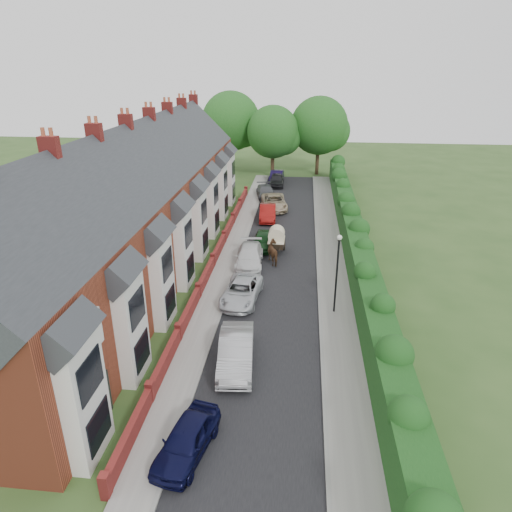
{
  "coord_description": "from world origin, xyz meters",
  "views": [
    {
      "loc": [
        1.16,
        -20.98,
        14.37
      ],
      "look_at": [
        -1.8,
        7.32,
        2.2
      ],
      "focal_mm": 32.0,
      "sensor_mm": 36.0,
      "label": 1
    }
  ],
  "objects": [
    {
      "name": "ground",
      "position": [
        0.0,
        0.0,
        0.0
      ],
      "size": [
        140.0,
        140.0,
        0.0
      ],
      "primitive_type": "plane",
      "color": "#2D4C1E",
      "rests_on": "ground"
    },
    {
      "name": "road",
      "position": [
        -0.5,
        11.0,
        0.01
      ],
      "size": [
        6.0,
        58.0,
        0.02
      ],
      "primitive_type": "cube",
      "color": "black",
      "rests_on": "ground"
    },
    {
      "name": "pavement_hedge_side",
      "position": [
        3.6,
        11.0,
        0.06
      ],
      "size": [
        2.2,
        58.0,
        0.12
      ],
      "primitive_type": "cube",
      "color": "gray",
      "rests_on": "ground"
    },
    {
      "name": "pavement_house_side",
      "position": [
        -4.35,
        11.0,
        0.06
      ],
      "size": [
        1.7,
        58.0,
        0.12
      ],
      "primitive_type": "cube",
      "color": "gray",
      "rests_on": "ground"
    },
    {
      "name": "kerb_hedge_side",
      "position": [
        2.55,
        11.0,
        0.07
      ],
      "size": [
        0.18,
        58.0,
        0.13
      ],
      "primitive_type": "cube",
      "color": "gray",
      "rests_on": "ground"
    },
    {
      "name": "kerb_house_side",
      "position": [
        -3.55,
        11.0,
        0.07
      ],
      "size": [
        0.18,
        58.0,
        0.13
      ],
      "primitive_type": "cube",
      "color": "gray",
      "rests_on": "ground"
    },
    {
      "name": "hedge",
      "position": [
        5.4,
        11.0,
        1.6
      ],
      "size": [
        2.1,
        58.0,
        2.85
      ],
      "color": "#133C14",
      "rests_on": "ground"
    },
    {
      "name": "terrace_row",
      "position": [
        -10.87,
        9.98,
        4.47
      ],
      "size": [
        9.05,
        40.5,
        11.5
      ],
      "color": "brown",
      "rests_on": "ground"
    },
    {
      "name": "garden_wall_row",
      "position": [
        -5.35,
        10.0,
        0.46
      ],
      "size": [
        0.35,
        40.35,
        1.1
      ],
      "color": "maroon",
      "rests_on": "ground"
    },
    {
      "name": "lamppost",
      "position": [
        3.4,
        4.0,
        3.3
      ],
      "size": [
        0.32,
        0.32,
        5.16
      ],
      "color": "black",
      "rests_on": "ground"
    },
    {
      "name": "tree_far_left",
      "position": [
        -2.65,
        40.08,
        5.71
      ],
      "size": [
        7.14,
        6.8,
        9.29
      ],
      "color": "#332316",
      "rests_on": "ground"
    },
    {
      "name": "tree_far_right",
      "position": [
        3.39,
        42.08,
        6.31
      ],
      "size": [
        7.98,
        7.6,
        10.31
      ],
      "color": "#332316",
      "rests_on": "ground"
    },
    {
      "name": "tree_far_back",
      "position": [
        -8.59,
        43.08,
        6.62
      ],
      "size": [
        8.4,
        8.0,
        10.82
      ],
      "color": "#332316",
      "rests_on": "ground"
    },
    {
      "name": "car_navy",
      "position": [
        -2.97,
        -7.71,
        0.68
      ],
      "size": [
        2.39,
        4.23,
        1.36
      ],
      "primitive_type": "imported",
      "rotation": [
        0.0,
        0.0,
        -0.21
      ],
      "color": "black",
      "rests_on": "ground"
    },
    {
      "name": "car_silver_a",
      "position": [
        -1.87,
        -1.83,
        0.81
      ],
      "size": [
        2.15,
        5.03,
        1.61
      ],
      "primitive_type": "imported",
      "rotation": [
        0.0,
        0.0,
        0.09
      ],
      "color": "#99999D",
      "rests_on": "ground"
    },
    {
      "name": "car_silver_b",
      "position": [
        -2.5,
        5.0,
        0.66
      ],
      "size": [
        2.58,
        4.91,
        1.32
      ],
      "primitive_type": "imported",
      "rotation": [
        0.0,
        0.0,
        -0.09
      ],
      "color": "silver",
      "rests_on": "ground"
    },
    {
      "name": "car_white",
      "position": [
        -2.66,
        10.6,
        0.71
      ],
      "size": [
        2.25,
        5.02,
        1.43
      ],
      "primitive_type": "imported",
      "rotation": [
        0.0,
        0.0,
        0.05
      ],
      "color": "silver",
      "rests_on": "ground"
    },
    {
      "name": "car_green",
      "position": [
        -1.93,
        14.19,
        0.67
      ],
      "size": [
        1.66,
        3.97,
        1.34
      ],
      "primitive_type": "imported",
      "rotation": [
        0.0,
        0.0,
        0.02
      ],
      "color": "#113915",
      "rests_on": "ground"
    },
    {
      "name": "car_red",
      "position": [
        -2.15,
        21.63,
        0.73
      ],
      "size": [
        1.83,
        4.53,
        1.46
      ],
      "primitive_type": "imported",
      "rotation": [
        0.0,
        0.0,
        0.06
      ],
      "color": "maroon",
      "rests_on": "ground"
    },
    {
      "name": "car_beige",
      "position": [
        -1.76,
        25.27,
        0.74
      ],
      "size": [
        3.27,
        5.68,
        1.49
      ],
      "primitive_type": "imported",
      "rotation": [
        0.0,
        0.0,
        0.15
      ],
      "color": "tan",
      "rests_on": "ground"
    },
    {
      "name": "car_grey",
      "position": [
        -3.0,
        29.4,
        0.69
      ],
      "size": [
        2.8,
        5.0,
        1.37
      ],
      "primitive_type": "imported",
      "rotation": [
        0.0,
        0.0,
        0.2
      ],
      "color": "#4D4F54",
      "rests_on": "ground"
    },
    {
      "name": "car_black",
      "position": [
        -2.1,
        35.0,
        0.74
      ],
      "size": [
        1.88,
        4.41,
        1.49
      ],
      "primitive_type": "imported",
      "rotation": [
        0.0,
        0.0,
        0.03
      ],
      "color": "black",
      "rests_on": "ground"
    },
    {
      "name": "horse",
      "position": [
        -0.77,
        11.22,
        0.86
      ],
      "size": [
        1.66,
        2.23,
        1.72
      ],
      "primitive_type": "imported",
      "rotation": [
        0.0,
        0.0,
        3.55
      ],
      "color": "#52331E",
      "rests_on": "ground"
    },
    {
      "name": "horse_cart",
      "position": [
        -0.77,
        13.42,
        1.25
      ],
      "size": [
        1.37,
        3.04,
        2.19
      ],
      "color": "black",
      "rests_on": "ground"
    },
    {
      "name": "car_extra_far",
      "position": [
        -2.23,
        36.77,
        0.74
      ],
      "size": [
        1.75,
        4.54,
        1.48
      ],
      "primitive_type": "imported",
      "rotation": [
        0.0,
        0.0,
        -0.04
      ],
      "color": "black",
      "rests_on": "ground"
    }
  ]
}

